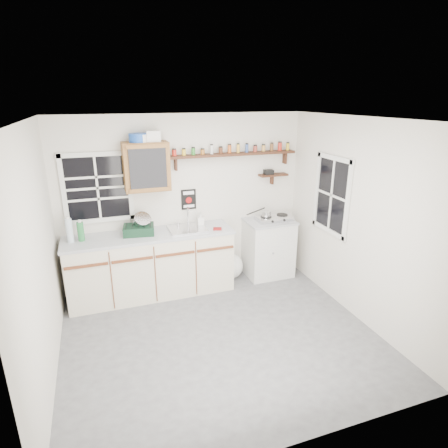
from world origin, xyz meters
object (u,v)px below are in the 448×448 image
Objects in this scene: main_cabinet at (152,264)px; hotplate at (274,218)px; upper_cabinet at (146,167)px; dish_rack at (140,227)px; spice_shelf at (234,153)px; right_cabinet at (268,247)px.

hotplate is (1.90, 0.01, 0.49)m from main_cabinet.
upper_cabinet is at bearing 175.46° from hotplate.
upper_cabinet is 1.45× the size of dish_rack.
dish_rack is (-1.44, -0.17, -0.91)m from spice_shelf.
dish_rack is at bearing 178.64° from hotplate.
spice_shelf is at bearing 3.09° from upper_cabinet.
hotplate is (1.87, -0.14, -0.88)m from upper_cabinet.
right_cabinet is 2.26m from upper_cabinet.
spice_shelf is at bearing 160.21° from hotplate.
main_cabinet is at bearing 179.86° from hotplate.
right_cabinet is at bearing -3.76° from upper_cabinet.
hotplate reaches higher than main_cabinet.
hotplate reaches higher than right_cabinet.
hotplate is at bearing -4.24° from upper_cabinet.
main_cabinet is 3.55× the size of upper_cabinet.
dish_rack is (-0.12, 0.04, 0.56)m from main_cabinet.
dish_rack reaches higher than main_cabinet.
spice_shelf is 1.71m from dish_rack.
upper_cabinet is (-1.80, 0.12, 1.37)m from right_cabinet.
hotplate is at bearing 7.62° from dish_rack.
spice_shelf reaches higher than main_cabinet.
dish_rack reaches higher than right_cabinet.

